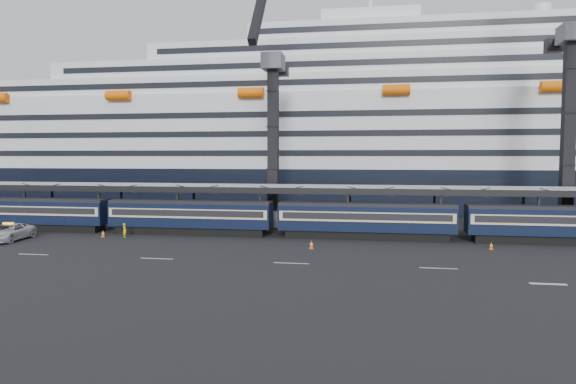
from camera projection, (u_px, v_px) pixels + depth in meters
name	position (u px, v px, depth m)	size (l,w,h in m)	color
ground	(456.00, 259.00, 44.84)	(260.00, 260.00, 0.00)	black
train	(397.00, 219.00, 55.29)	(133.05, 3.00, 4.05)	black
canopy	(438.00, 189.00, 58.26)	(130.00, 6.25, 5.53)	gray
cruise_ship	(409.00, 137.00, 89.42)	(214.09, 28.84, 34.00)	black
crane_dark_near	(273.00, 133.00, 65.56)	(4.50, 17.75, 35.08)	#4F5157
crane_dark_mid	(570.00, 118.00, 58.79)	(4.50, 18.24, 39.64)	#4F5157
pickup_truck	(9.00, 232.00, 54.68)	(2.97, 6.44, 1.79)	#B8BAC0
worker	(125.00, 230.00, 56.86)	(0.58, 0.38, 1.59)	yellow
traffic_cone_b	(103.00, 233.00, 57.17)	(0.41, 0.41, 0.81)	#FF6608
traffic_cone_c	(311.00, 244.00, 50.01)	(0.42, 0.42, 0.84)	#FF6608
traffic_cone_d	(491.00, 246.00, 49.58)	(0.37, 0.37, 0.74)	#FF6608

